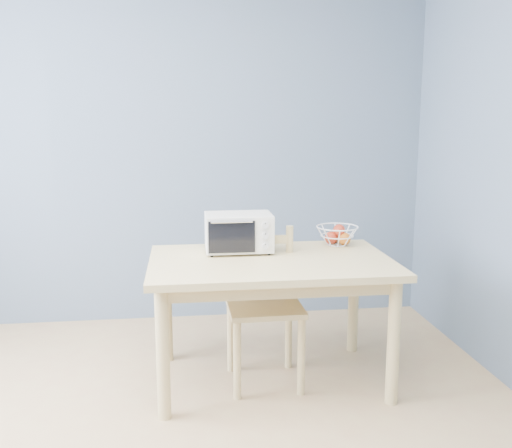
{
  "coord_description": "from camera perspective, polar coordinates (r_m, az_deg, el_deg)",
  "views": [
    {
      "loc": [
        0.13,
        -2.11,
        1.56
      ],
      "look_at": [
        0.56,
        1.21,
        0.93
      ],
      "focal_mm": 40.0,
      "sensor_mm": 36.0,
      "label": 1
    }
  ],
  "objects": [
    {
      "name": "fruit_basket",
      "position": [
        3.69,
        8.13,
        -1.07
      ],
      "size": [
        0.31,
        0.31,
        0.14
      ],
      "rotation": [
        0.0,
        0.0,
        -0.15
      ],
      "color": "white",
      "rests_on": "dining_table"
    },
    {
      "name": "room",
      "position": [
        2.13,
        -10.89,
        3.45
      ],
      "size": [
        4.01,
        4.51,
        2.61
      ],
      "color": "tan",
      "rests_on": "ground"
    },
    {
      "name": "toaster_oven",
      "position": [
        3.46,
        -2.01,
        -0.81
      ],
      "size": [
        0.4,
        0.3,
        0.24
      ],
      "rotation": [
        0.0,
        0.0,
        -0.0
      ],
      "color": "silver",
      "rests_on": "dining_table"
    },
    {
      "name": "dining_table",
      "position": [
        3.34,
        1.49,
        -5.2
      ],
      "size": [
        1.4,
        0.9,
        0.75
      ],
      "color": "#DCC484",
      "rests_on": "ground"
    },
    {
      "name": "dining_chair",
      "position": [
        3.41,
        0.74,
        -8.37
      ],
      "size": [
        0.43,
        0.43,
        0.91
      ],
      "rotation": [
        0.0,
        0.0,
        0.01
      ],
      "color": "#DCC484",
      "rests_on": "ground"
    }
  ]
}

